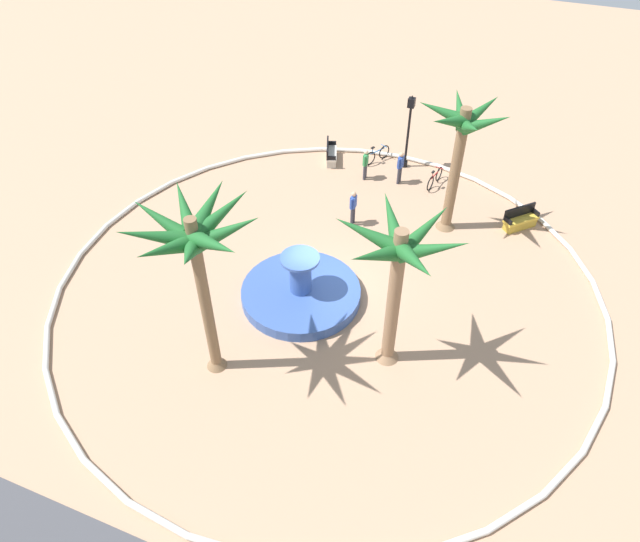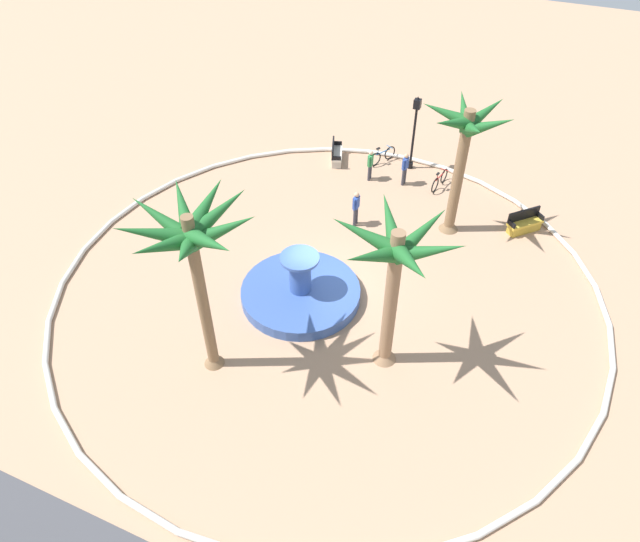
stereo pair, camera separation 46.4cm
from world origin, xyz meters
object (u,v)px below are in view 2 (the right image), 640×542
Objects in this scene: fountain at (301,292)px; bicycle_by_lamppost at (383,156)px; bench_west at (336,155)px; person_pedestrian_stroll at (356,207)px; person_cyclist_helmet at (405,167)px; bench_east at (524,224)px; palm_tree_by_curb at (396,263)px; bicycle_red_frame at (440,180)px; palm_tree_mid_plaza at (465,140)px; lamppost at (415,127)px; palm_tree_near_fountain at (192,242)px; person_cyclist_photo at (370,164)px.

bicycle_by_lamppost is (0.27, -10.59, 0.08)m from fountain.
fountain reaches higher than bench_west.
person_pedestrian_stroll is at bearing -93.29° from fountain.
fountain is 2.73× the size of person_cyclist_helmet.
bench_west is (9.67, -2.18, 0.00)m from bench_east.
person_cyclist_helmet is at bearing -104.45° from person_pedestrian_stroll.
bicycle_by_lamppost is 0.92× the size of person_cyclist_helmet.
bicycle_red_frame is (0.96, -11.12, -3.98)m from palm_tree_by_curb.
palm_tree_mid_plaza is 3.49× the size of person_pedestrian_stroll.
palm_tree_mid_plaza is at bearing -91.90° from palm_tree_by_curb.
fountain is at bearing 86.71° from person_pedestrian_stroll.
fountain is at bearing 83.67° from lamppost.
fountain is 10.60m from bicycle_by_lamppost.
person_pedestrian_stroll is (-2.77, 4.62, 0.60)m from bench_west.
person_cyclist_helmet is at bearing 169.72° from bench_west.
palm_tree_near_fountain is 3.89× the size of person_cyclist_helmet.
palm_tree_near_fountain is 4.21× the size of bicycle_by_lamppost.
lamppost reaches higher than person_cyclist_photo.
palm_tree_mid_plaza is 5.19m from bicycle_red_frame.
bench_east is 8.06m from bicycle_by_lamppost.
lamppost reaches higher than bicycle_red_frame.
person_pedestrian_stroll reaches higher than bench_west.
palm_tree_by_curb is at bearing 102.56° from lamppost.
person_cyclist_photo is (3.30, 0.68, 0.50)m from bicycle_red_frame.
palm_tree_by_curb reaches higher than bench_east.
palm_tree_mid_plaza is 5.20m from person_cyclist_helmet.
bicycle_red_frame is at bearing -107.23° from fountain.
bicycle_red_frame is at bearing -24.38° from bench_east.
palm_tree_near_fountain is at bearing 78.40° from person_cyclist_helmet.
fountain reaches higher than bicycle_by_lamppost.
bicycle_red_frame is (4.25, -1.93, 0.04)m from bench_east.
bench_west reaches higher than bicycle_red_frame.
bench_east is at bearing -133.48° from fountain.
palm_tree_near_fountain is 3.82× the size of bicycle_red_frame.
fountain is 3.04× the size of bench_east.
bench_east is 7.35m from person_pedestrian_stroll.
bicycle_red_frame is at bearing -121.31° from person_pedestrian_stroll.
bicycle_by_lamppost is at bearing -84.02° from person_pedestrian_stroll.
person_cyclist_helmet is (-1.58, 1.50, 0.55)m from bicycle_by_lamppost.
person_cyclist_photo is at bearing -94.62° from palm_tree_near_fountain.
bicycle_by_lamppost is (-1.11, -14.65, -4.94)m from palm_tree_near_fountain.
palm_tree_by_curb reaches higher than person_cyclist_photo.
palm_tree_by_curb reaches higher than person_pedestrian_stroll.
palm_tree_near_fountain is at bearing 62.04° from palm_tree_mid_plaza.
palm_tree_mid_plaza is at bearing 151.91° from person_cyclist_photo.
person_cyclist_photo is (4.52, -2.41, -3.47)m from palm_tree_mid_plaza.
palm_tree_mid_plaza reaches higher than person_cyclist_helmet.
fountain is 10.89m from lamppost.
lamppost reaches higher than bench_west.
palm_tree_by_curb is 8.38m from person_pedestrian_stroll.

